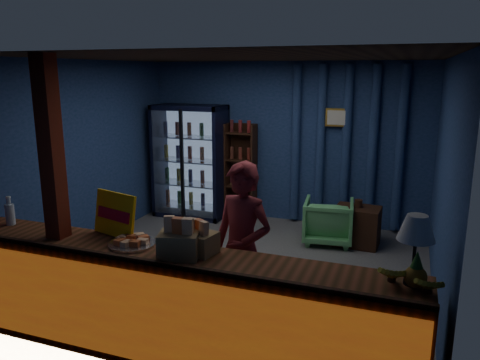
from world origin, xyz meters
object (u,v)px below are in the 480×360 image
(green_chair, at_px, (328,221))
(pastry_tray, at_px, (133,242))
(table_lamp, at_px, (416,231))
(shopkeeper, at_px, (242,249))

(green_chair, relative_size, pastry_tray, 1.66)
(table_lamp, bearing_deg, pastry_tray, -179.29)
(shopkeeper, bearing_deg, green_chair, 95.60)
(green_chair, relative_size, table_lamp, 1.36)
(pastry_tray, relative_size, table_lamp, 0.82)
(shopkeeper, xyz_separation_m, green_chair, (0.36, 2.67, -0.50))
(table_lamp, bearing_deg, green_chair, 109.56)
(green_chair, height_order, pastry_tray, pastry_tray)
(green_chair, height_order, table_lamp, table_lamp)
(shopkeeper, height_order, pastry_tray, shopkeeper)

